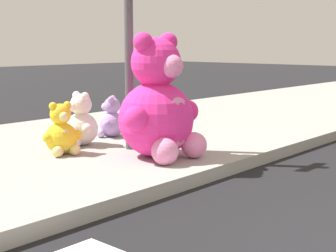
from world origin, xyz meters
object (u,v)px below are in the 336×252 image
Objects in this scene: plush_white at (80,124)px; plush_lavender at (111,120)px; sign_pole at (129,12)px; plush_yellow at (62,133)px; plush_pink_large at (159,108)px.

plush_white is 1.20× the size of plush_lavender.
plush_yellow is at bearing 153.19° from sign_pole.
plush_pink_large reaches higher than plush_white.
plush_pink_large reaches higher than plush_lavender.
plush_white is at bearing 113.09° from sign_pole.
plush_white is at bearing -166.04° from plush_lavender.
plush_lavender is at bearing 63.09° from sign_pole.
plush_yellow is at bearing 124.15° from plush_pink_large.
plush_white is (-0.28, 0.65, -1.42)m from sign_pole.
sign_pole is at bearing -66.91° from plush_white.
plush_white is (-0.18, 1.24, -0.30)m from plush_pink_large.
plush_yellow is 1.26m from plush_lavender.
sign_pole reaches higher than plush_white.
sign_pole reaches higher than plush_lavender.
sign_pole is 5.45× the size of plush_lavender.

